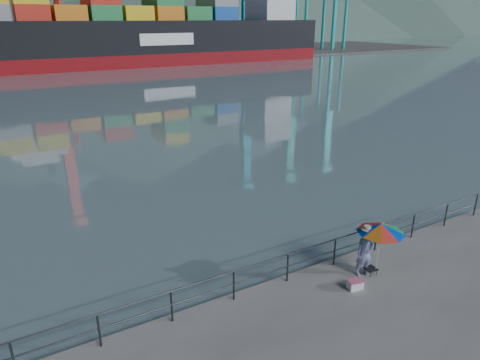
# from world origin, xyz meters

# --- Properties ---
(harbor_water) EXTENTS (500.00, 280.00, 0.00)m
(harbor_water) POSITION_xyz_m (0.00, 130.00, 0.00)
(harbor_water) COLOR slate
(harbor_water) RESTS_ON ground
(far_dock) EXTENTS (200.00, 40.00, 0.40)m
(far_dock) POSITION_xyz_m (10.00, 93.00, 0.00)
(far_dock) COLOR #514F4C
(far_dock) RESTS_ON ground
(guardrail) EXTENTS (22.00, 0.06, 1.03)m
(guardrail) POSITION_xyz_m (0.00, 1.70, 0.52)
(guardrail) COLOR #2D3033
(guardrail) RESTS_ON ground
(container_stacks) EXTENTS (58.00, 5.40, 7.80)m
(container_stacks) POSITION_xyz_m (33.59, 93.20, 3.31)
(container_stacks) COLOR orange
(container_stacks) RESTS_ON ground
(fisherman) EXTENTS (0.68, 0.52, 1.67)m
(fisherman) POSITION_xyz_m (3.43, 0.75, 0.84)
(fisherman) COLOR navy
(fisherman) RESTS_ON ground
(beach_umbrella) EXTENTS (1.59, 1.59, 1.91)m
(beach_umbrella) POSITION_xyz_m (3.79, 0.53, 1.75)
(beach_umbrella) COLOR white
(beach_umbrella) RESTS_ON ground
(folding_stool) EXTENTS (0.38, 0.38, 0.24)m
(folding_stool) POSITION_xyz_m (3.67, 0.62, 0.13)
(folding_stool) COLOR black
(folding_stool) RESTS_ON ground
(cooler_bag) EXTENTS (0.51, 0.39, 0.27)m
(cooler_bag) POSITION_xyz_m (2.63, 0.28, 0.13)
(cooler_bag) COLOR silver
(cooler_bag) RESTS_ON ground
(fishing_rod) EXTENTS (0.36, 1.51, 1.09)m
(fishing_rod) POSITION_xyz_m (3.46, 1.85, 0.00)
(fishing_rod) COLOR black
(fishing_rod) RESTS_ON ground
(container_ship) EXTENTS (66.31, 11.05, 18.10)m
(container_ship) POSITION_xyz_m (23.71, 72.97, 5.78)
(container_ship) COLOR maroon
(container_ship) RESTS_ON ground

